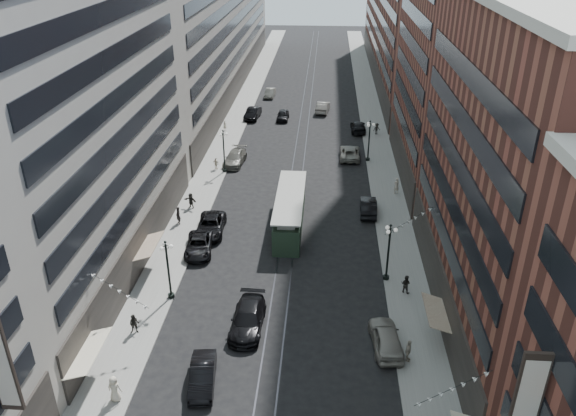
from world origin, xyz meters
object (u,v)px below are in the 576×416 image
(car_5, at_px, (203,375))
(pedestrian_2, at_px, (134,324))
(car_extra_2, at_px, (253,113))
(pedestrian_extra_0, at_px, (178,216))
(lamppost_sw_mid, at_px, (224,150))
(pedestrian_7, at_px, (406,284))
(pedestrian_1, at_px, (114,389))
(pedestrian_5, at_px, (191,201))
(car_8, at_px, (235,158))
(car_13, at_px, (283,115))
(car_2, at_px, (199,245))
(pedestrian_9, at_px, (377,129))
(car_extra_1, at_px, (270,93))
(car_7, at_px, (211,226))
(car_11, at_px, (350,153))
(pedestrian_4, at_px, (408,351))
(pedestrian_6, at_px, (216,164))
(pedestrian_extra_1, at_px, (225,126))
(lamppost_se_far, at_px, (389,250))
(car_9, at_px, (252,114))
(lamppost_se_mid, at_px, (369,139))
(lamppost_sw_far, at_px, (168,268))
(car_10, at_px, (368,207))
(car_4, at_px, (386,338))
(streetcar, at_px, (290,212))
(car_extra_0, at_px, (248,319))
(car_14, at_px, (323,107))
(car_12, at_px, (358,127))

(car_5, bearing_deg, pedestrian_2, 135.37)
(pedestrian_2, distance_m, car_extra_2, 54.02)
(car_extra_2, distance_m, pedestrian_extra_0, 36.52)
(lamppost_sw_mid, xyz_separation_m, pedestrian_7, (19.85, -24.92, -2.11))
(pedestrian_1, relative_size, pedestrian_5, 1.12)
(pedestrian_1, bearing_deg, car_8, -86.10)
(car_13, relative_size, pedestrian_extra_0, 2.34)
(car_2, relative_size, pedestrian_5, 3.10)
(pedestrian_9, bearing_deg, car_extra_1, 107.91)
(car_7, xyz_separation_m, pedestrian_extra_0, (-3.68, 1.39, 0.30))
(pedestrian_2, distance_m, pedestrian_5, 21.36)
(car_11, bearing_deg, pedestrian_2, 66.46)
(car_2, height_order, pedestrian_4, pedestrian_4)
(pedestrian_9, distance_m, car_extra_1, 26.43)
(pedestrian_9, bearing_deg, pedestrian_extra_0, -152.31)
(pedestrian_6, height_order, pedestrian_extra_1, pedestrian_6)
(lamppost_se_far, distance_m, pedestrian_2, 21.92)
(car_9, height_order, pedestrian_extra_0, pedestrian_extra_0)
(lamppost_se_mid, height_order, pedestrian_4, lamppost_se_mid)
(lamppost_sw_far, relative_size, car_extra_1, 1.21)
(lamppost_sw_far, distance_m, car_10, 24.47)
(lamppost_se_far, relative_size, car_4, 1.07)
(lamppost_sw_mid, relative_size, car_5, 1.17)
(pedestrian_1, height_order, car_10, pedestrian_1)
(lamppost_sw_mid, relative_size, streetcar, 0.43)
(lamppost_se_far, height_order, car_8, lamppost_se_far)
(car_9, distance_m, pedestrian_6, 21.26)
(car_10, height_order, pedestrian_5, pedestrian_5)
(car_10, relative_size, pedestrian_extra_1, 3.27)
(car_7, xyz_separation_m, car_extra_0, (5.81, -14.85, 0.05))
(car_11, bearing_deg, car_14, -77.73)
(pedestrian_4, bearing_deg, car_13, 30.93)
(streetcar, bearing_deg, car_7, -166.17)
(car_10, xyz_separation_m, pedestrian_6, (-18.79, 10.74, 0.10))
(pedestrian_1, relative_size, pedestrian_7, 1.17)
(pedestrian_7, distance_m, car_extra_1, 62.34)
(pedestrian_2, distance_m, car_extra_0, 8.69)
(car_2, height_order, car_extra_0, car_extra_0)
(car_7, distance_m, car_extra_2, 37.77)
(lamppost_se_mid, bearing_deg, pedestrian_extra_1, 153.17)
(car_11, bearing_deg, car_extra_0, 77.54)
(lamppost_se_far, xyz_separation_m, pedestrian_1, (-19.14, -15.55, -1.97))
(lamppost_sw_mid, relative_size, car_2, 1.02)
(car_4, height_order, car_13, car_4)
(lamppost_se_far, relative_size, lamppost_se_mid, 1.00)
(pedestrian_4, distance_m, car_10, 23.37)
(car_extra_2, height_order, pedestrian_extra_1, car_extra_2)
(car_4, distance_m, pedestrian_9, 47.50)
(car_13, xyz_separation_m, pedestrian_6, (-6.96, -21.22, 0.15))
(lamppost_se_mid, xyz_separation_m, car_12, (-0.80, 11.93, -2.32))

